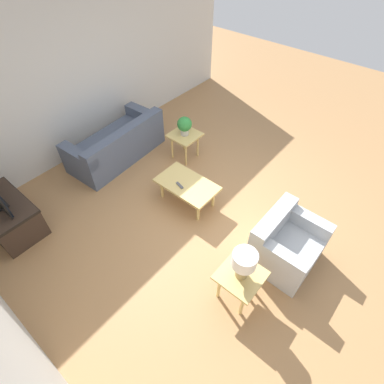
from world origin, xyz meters
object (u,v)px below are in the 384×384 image
object	(u,v)px
sofa	(117,145)
table_lamp	(244,262)
armchair	(285,244)
tv_stand_chest	(8,216)
side_table_lamp	(240,278)
side_table_plant	(185,138)
coffee_table	(187,186)
potted_plant	(185,125)

from	to	relation	value
sofa	table_lamp	bearing A→B (deg)	71.58
armchair	tv_stand_chest	size ratio (longest dim) A/B	0.85
sofa	table_lamp	size ratio (longest dim) A/B	4.39
side_table_lamp	tv_stand_chest	world-z (taller)	tv_stand_chest
side_table_plant	side_table_lamp	world-z (taller)	same
coffee_table	tv_stand_chest	world-z (taller)	tv_stand_chest
side_table_plant	table_lamp	size ratio (longest dim) A/B	1.21
side_table_lamp	table_lamp	distance (m)	0.36
tv_stand_chest	table_lamp	distance (m)	3.50
side_table_plant	table_lamp	world-z (taller)	table_lamp
coffee_table	side_table_plant	distance (m)	1.16
tv_stand_chest	side_table_lamp	bearing A→B (deg)	-157.94
table_lamp	tv_stand_chest	bearing A→B (deg)	22.06
sofa	side_table_lamp	size ratio (longest dim) A/B	3.63
side_table_plant	tv_stand_chest	size ratio (longest dim) A/B	0.48
side_table_lamp	side_table_plant	bearing A→B (deg)	-35.61
sofa	armchair	bearing A→B (deg)	86.28
armchair	tv_stand_chest	world-z (taller)	armchair
side_table_plant	tv_stand_chest	distance (m)	3.10
side_table_plant	side_table_lamp	bearing A→B (deg)	144.39
armchair	side_table_plant	xyz separation A→B (m)	(2.50, -0.81, 0.12)
armchair	table_lamp	bearing A→B (deg)	170.08
coffee_table	side_table_plant	world-z (taller)	side_table_plant
sofa	side_table_plant	xyz separation A→B (m)	(-0.96, -0.82, 0.15)
armchair	coffee_table	bearing A→B (deg)	92.01
side_table_lamp	potted_plant	size ratio (longest dim) A/B	1.47
sofa	coffee_table	bearing A→B (deg)	85.14
side_table_plant	coffee_table	bearing A→B (deg)	132.84
potted_plant	armchair	bearing A→B (deg)	162.05
side_table_lamp	tv_stand_chest	bearing A→B (deg)	22.06
sofa	table_lamp	xyz separation A→B (m)	(-3.30, 0.86, 0.51)
side_table_lamp	potted_plant	xyz separation A→B (m)	(2.34, -1.68, 0.28)
potted_plant	table_lamp	world-z (taller)	table_lamp
potted_plant	side_table_lamp	bearing A→B (deg)	144.39
table_lamp	side_table_lamp	bearing A→B (deg)	-135.00
potted_plant	table_lamp	bearing A→B (deg)	144.39
sofa	armchair	xyz separation A→B (m)	(-3.46, -0.01, 0.03)
sofa	armchair	size ratio (longest dim) A/B	2.07
armchair	coffee_table	world-z (taller)	armchair
coffee_table	side_table_lamp	distance (m)	1.76
table_lamp	side_table_plant	bearing A→B (deg)	-35.61
side_table_plant	potted_plant	size ratio (longest dim) A/B	1.47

